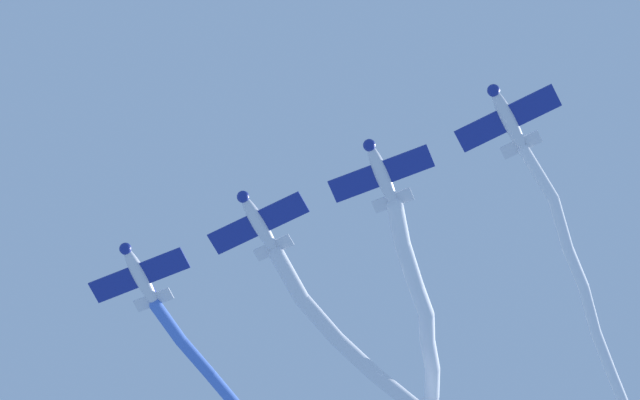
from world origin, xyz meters
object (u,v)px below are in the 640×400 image
at_px(airplane_lead, 140,275).
at_px(airplane_right_wing, 381,173).
at_px(airplane_left_wing, 258,223).
at_px(airplane_slot, 508,118).

distance_m(airplane_lead, airplane_right_wing, 15.16).
distance_m(airplane_left_wing, airplane_right_wing, 7.59).
bearing_deg(airplane_slot, airplane_lead, -86.51).
height_order(airplane_lead, airplane_slot, airplane_slot).
height_order(airplane_lead, airplane_left_wing, airplane_left_wing).
xyz_separation_m(airplane_lead, airplane_left_wing, (5.18, -5.52, 0.30)).
height_order(airplane_left_wing, airplane_right_wing, airplane_left_wing).
xyz_separation_m(airplane_left_wing, airplane_slot, (10.37, -11.05, 0.00)).
bearing_deg(airplane_lead, airplane_slot, 88.48).
bearing_deg(airplane_slot, airplane_left_wing, -86.51).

